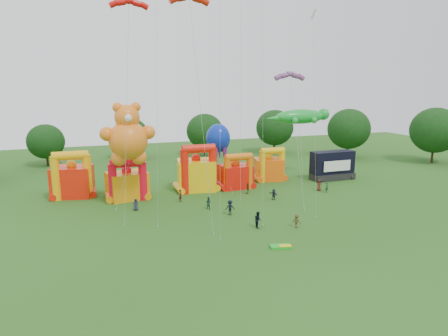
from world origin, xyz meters
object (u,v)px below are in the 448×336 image
object	(u,v)px
gecko_kite	(301,136)
octopus_kite	(219,144)
bouncy_castle_0	(72,179)
spectator_4	(248,188)
bouncy_castle_2	(197,173)
stage_trailer	(332,166)
teddy_bear_kite	(128,139)
spectator_0	(136,205)

from	to	relation	value
gecko_kite	octopus_kite	distance (m)	14.16
bouncy_castle_0	spectator_4	distance (m)	25.66
bouncy_castle_2	gecko_kite	bearing A→B (deg)	4.32
stage_trailer	teddy_bear_kite	xyz separation A→B (m)	(-34.55, -4.87, 6.76)
bouncy_castle_0	teddy_bear_kite	size ratio (longest dim) A/B	0.50
bouncy_castle_2	octopus_kite	world-z (taller)	octopus_kite
stage_trailer	spectator_4	bearing A→B (deg)	-167.47
bouncy_castle_2	octopus_kite	size ratio (longest dim) A/B	0.75
bouncy_castle_0	gecko_kite	distance (m)	37.05
stage_trailer	gecko_kite	world-z (taller)	gecko_kite
bouncy_castle_2	teddy_bear_kite	bearing A→B (deg)	-152.96
gecko_kite	spectator_4	size ratio (longest dim) A/B	7.51
gecko_kite	spectator_4	bearing A→B (deg)	-154.38
stage_trailer	gecko_kite	size ratio (longest dim) A/B	0.63
octopus_kite	stage_trailer	bearing A→B (deg)	-12.32
bouncy_castle_0	octopus_kite	size ratio (longest dim) A/B	0.70
teddy_bear_kite	spectator_0	world-z (taller)	teddy_bear_kite
bouncy_castle_2	stage_trailer	size ratio (longest dim) A/B	0.97
stage_trailer	spectator_0	distance (m)	34.79
bouncy_castle_0	spectator_4	world-z (taller)	bouncy_castle_0
octopus_kite	spectator_0	size ratio (longest dim) A/B	6.25
stage_trailer	spectator_4	world-z (taller)	stage_trailer
teddy_bear_kite	octopus_kite	bearing A→B (deg)	30.45
bouncy_castle_0	stage_trailer	xyz separation A→B (m)	(41.92, -3.03, -0.25)
octopus_kite	spectator_4	xyz separation A→B (m)	(1.89, -8.02, -5.69)
bouncy_castle_0	spectator_4	bearing A→B (deg)	-15.57
stage_trailer	octopus_kite	xyz separation A→B (m)	(-19.15, 4.18, 4.13)
bouncy_castle_0	bouncy_castle_2	bearing A→B (deg)	-7.94
teddy_bear_kite	octopus_kite	xyz separation A→B (m)	(15.40, 9.06, -2.63)
bouncy_castle_2	spectator_0	size ratio (longest dim) A/B	4.66
stage_trailer	spectator_4	xyz separation A→B (m)	(-17.26, -3.84, -1.56)
gecko_kite	spectator_0	distance (m)	30.89
bouncy_castle_0	spectator_0	world-z (taller)	bouncy_castle_0
gecko_kite	spectator_0	xyz separation A→B (m)	(-28.91, -8.58, -6.66)
gecko_kite	octopus_kite	size ratio (longest dim) A/B	1.23
bouncy_castle_2	gecko_kite	world-z (taller)	gecko_kite
gecko_kite	bouncy_castle_0	bearing A→B (deg)	178.30
spectator_0	bouncy_castle_2	bearing A→B (deg)	33.13
bouncy_castle_0	spectator_4	xyz separation A→B (m)	(24.66, -6.87, -1.81)
bouncy_castle_2	gecko_kite	distance (m)	19.39
bouncy_castle_2	stage_trailer	distance (m)	23.97
bouncy_castle_0	gecko_kite	world-z (taller)	gecko_kite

